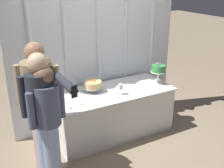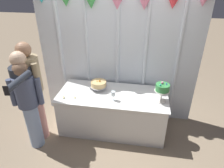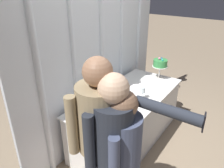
% 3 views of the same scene
% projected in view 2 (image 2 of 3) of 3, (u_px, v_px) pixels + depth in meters
% --- Properties ---
extents(ground_plane, '(24.00, 24.00, 0.00)m').
position_uv_depth(ground_plane, '(112.00, 130.00, 3.70)').
color(ground_plane, gray).
extents(draped_curtain, '(2.90, 0.19, 2.60)m').
position_uv_depth(draped_curtain, '(117.00, 48.00, 3.53)').
color(draped_curtain, silver).
rests_on(draped_curtain, ground_plane).
extents(cake_table, '(1.89, 0.85, 0.73)m').
position_uv_depth(cake_table, '(113.00, 111.00, 3.61)').
color(cake_table, white).
rests_on(cake_table, ground_plane).
extents(cake_display_nearleft, '(0.30, 0.30, 0.20)m').
position_uv_depth(cake_display_nearleft, '(99.00, 84.00, 3.52)').
color(cake_display_nearleft, '#B2B2B7').
rests_on(cake_display_nearleft, cake_table).
extents(cake_display_nearright, '(0.25, 0.25, 0.35)m').
position_uv_depth(cake_display_nearright, '(162.00, 89.00, 3.13)').
color(cake_display_nearright, silver).
rests_on(cake_display_nearright, cake_table).
extents(wine_glass, '(0.07, 0.07, 0.17)m').
position_uv_depth(wine_glass, '(113.00, 94.00, 3.21)').
color(wine_glass, silver).
rests_on(wine_glass, cake_table).
extents(tealight_far_left, '(0.04, 0.04, 0.04)m').
position_uv_depth(tealight_far_left, '(64.00, 98.00, 3.32)').
color(tealight_far_left, beige).
rests_on(tealight_far_left, cake_table).
extents(tealight_near_left, '(0.04, 0.04, 0.03)m').
position_uv_depth(tealight_near_left, '(75.00, 97.00, 3.32)').
color(tealight_near_left, beige).
rests_on(tealight_near_left, cake_table).
extents(guest_man_pink_jacket, '(0.48, 0.48, 1.72)m').
position_uv_depth(guest_man_pink_jacket, '(32.00, 90.00, 3.14)').
color(guest_man_pink_jacket, '#D6938E').
rests_on(guest_man_pink_jacket, ground_plane).
extents(guest_girl_blue_dress, '(0.45, 0.80, 1.64)m').
position_uv_depth(guest_girl_blue_dress, '(27.00, 97.00, 3.02)').
color(guest_girl_blue_dress, '#93ADD6').
rests_on(guest_girl_blue_dress, ground_plane).
extents(guest_man_dark_suit, '(0.46, 0.37, 1.51)m').
position_uv_depth(guest_man_dark_suit, '(29.00, 103.00, 3.01)').
color(guest_man_dark_suit, '#93ADD6').
rests_on(guest_man_dark_suit, ground_plane).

